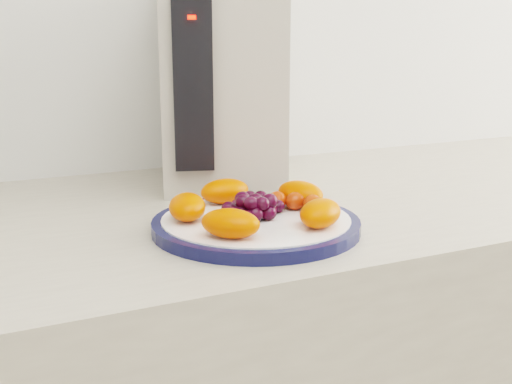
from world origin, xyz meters
name	(u,v)px	position (x,y,z in m)	size (l,w,h in m)	color
plate_rim	(256,225)	(0.10, 1.07, 0.91)	(0.26, 0.26, 0.01)	#0E123A
plate_face	(256,224)	(0.10, 1.07, 0.91)	(0.24, 0.24, 0.02)	white
appliance_body	(219,82)	(0.17, 1.36, 1.06)	(0.19, 0.26, 0.33)	#B0A798
appliance_panel	(193,86)	(0.09, 1.24, 1.07)	(0.06, 0.02, 0.24)	black
appliance_led	(192,17)	(0.08, 1.23, 1.16)	(0.01, 0.01, 0.01)	#FF0C05
fruit_plate	(257,205)	(0.10, 1.07, 0.93)	(0.22, 0.21, 0.03)	#F53800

